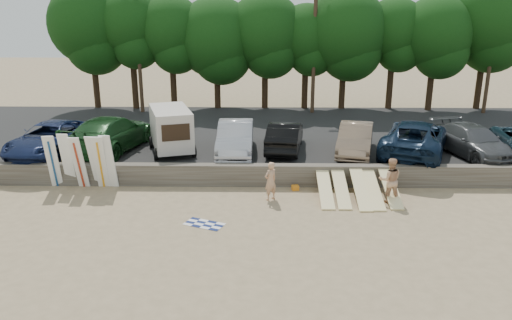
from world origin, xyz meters
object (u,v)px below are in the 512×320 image
Objects in this scene: car_3 at (285,136)px; car_4 at (355,139)px; box_trailer at (171,128)px; car_1 at (111,133)px; beachgoer_a at (270,181)px; car_2 at (235,138)px; car_5 at (416,138)px; car_0 at (50,139)px; car_6 at (473,141)px; beachgoer_b at (390,180)px; cooler at (342,188)px.

car_3 is 3.59m from car_4.
car_1 is at bearing 157.33° from box_trailer.
box_trailer is at bearing -82.93° from beachgoer_a.
car_1 is at bearing 8.47° from car_3.
car_3 is (5.82, 0.41, -0.52)m from box_trailer.
box_trailer is 3.33m from car_2.
car_5 is 8.71m from beachgoer_a.
car_1 is 3.70× the size of beachgoer_a.
car_0 is 9.39m from car_2.
beachgoer_a is (5.02, -4.74, -1.13)m from box_trailer.
box_trailer is 15.21m from car_6.
box_trailer is 0.79× the size of car_2.
car_3 is 0.74× the size of car_5.
beachgoer_b is (-2.37, -4.72, -0.61)m from car_5.
box_trailer is 9.20m from cooler.
box_trailer is 0.85× the size of car_4.
car_2 is 0.80× the size of car_5.
car_0 is 16.74m from beachgoer_b.
car_1 is 9.00m from car_3.
car_0 is at bearing 165.92° from box_trailer.
car_3 is 2.40× the size of beachgoer_b.
car_6 reaches higher than cooler.
beachgoer_a is at bearing -171.63° from car_6.
beachgoer_a is at bearing 55.17° from car_5.
box_trailer is at bearing -173.16° from car_1.
car_3 is 5.25m from beachgoer_a.
box_trailer is 0.85× the size of car_3.
car_1 is (-3.18, 0.27, -0.37)m from box_trailer.
beachgoer_a is at bearing 160.30° from car_1.
box_trailer is at bearing 22.55° from car_5.
box_trailer reaches higher than car_2.
car_6 reaches higher than beachgoer_a.
car_6 is at bearing -161.52° from car_5.
box_trailer reaches higher than car_1.
car_0 is 14.77m from cooler.
car_2 is 2.58× the size of beachgoer_b.
beachgoer_a is (-7.37, -4.59, -0.72)m from car_5.
car_3 is (11.91, 0.80, -0.03)m from car_0.
car_2 is 4.91m from beachgoer_a.
car_3 reaches higher than beachgoer_a.
car_5 is at bearing 8.26° from car_0.
car_4 reaches higher than car_3.
car_3 reaches higher than car_6.
car_0 reaches higher than beachgoer_a.
car_4 is (6.08, 0.07, -0.05)m from car_2.
car_2 reaches higher than car_3.
cooler is at bearing -94.41° from car_4.
box_trailer reaches higher than car_6.
box_trailer is 7.00m from beachgoer_a.
car_2 is at bearing -166.13° from car_4.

